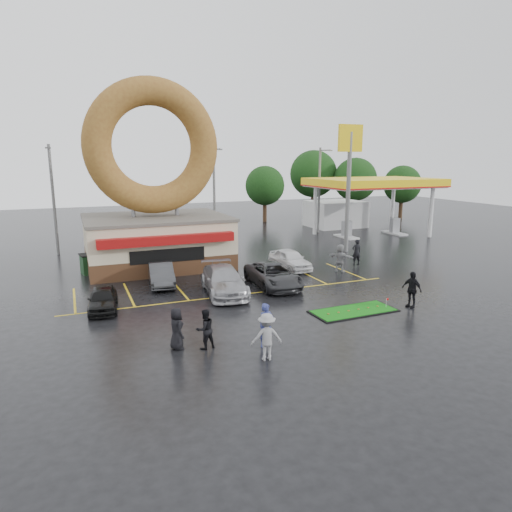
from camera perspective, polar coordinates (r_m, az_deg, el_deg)
name	(u,v)px	position (r m, az deg, el deg)	size (l,w,h in m)	color
ground	(262,312)	(23.94, 0.70, -7.05)	(120.00, 120.00, 0.00)	black
donut_shop	(155,206)	(34.46, -12.48, 6.16)	(10.20, 8.70, 13.50)	#472B19
gas_station	(356,198)	(50.92, 12.41, 7.12)	(12.30, 13.65, 5.90)	silver
shell_sign	(349,164)	(39.43, 11.59, 11.15)	(2.20, 0.36, 10.60)	slate
streetlight_left	(53,197)	(40.87, -24.01, 6.74)	(0.40, 2.21, 9.00)	slate
streetlight_mid	(214,192)	(43.78, -5.22, 8.01)	(0.40, 2.21, 9.00)	slate
streetlight_right	(320,188)	(49.53, 7.96, 8.41)	(0.40, 2.21, 9.00)	slate
tree_far_a	(355,180)	(61.68, 12.31, 9.33)	(5.60, 5.60, 8.00)	#332114
tree_far_b	(402,184)	(63.74, 17.81, 8.52)	(4.90, 4.90, 7.00)	#332114
tree_far_c	(313,174)	(62.93, 7.19, 10.15)	(6.30, 6.30, 9.00)	#332114
tree_far_d	(265,186)	(57.64, 1.12, 8.77)	(4.90, 4.90, 7.00)	#332114
car_black	(103,299)	(25.40, -18.59, -5.12)	(1.45, 3.60, 1.23)	black
car_dgrey	(161,274)	(29.42, -11.77, -2.26)	(1.46, 4.20, 1.38)	#323234
car_silver	(224,281)	(27.02, -4.05, -3.10)	(2.21, 5.45, 1.58)	#9B9A9F
car_grey	(273,275)	(28.49, 2.17, -2.40)	(2.42, 5.24, 1.46)	#2E2E31
car_white	(290,259)	(33.03, 4.28, -0.42)	(1.70, 4.22, 1.44)	silver
person_blue	(266,325)	(19.51, 1.29, -8.64)	(0.69, 0.45, 1.89)	navy
person_blackjkt	(205,329)	(19.43, -6.39, -9.05)	(0.84, 0.66, 1.73)	black
person_hoodie	(267,337)	(18.26, 1.33, -10.06)	(1.25, 0.72, 1.93)	gray
person_bystander	(176,328)	(19.55, -9.91, -8.92)	(0.88, 0.57, 1.81)	black
person_cameraman	(412,289)	(25.85, 18.88, -3.98)	(1.16, 0.48, 1.97)	black
person_walker_near	(340,258)	(32.70, 10.49, -0.24)	(1.83, 0.58, 1.97)	gray
person_walker_far	(356,252)	(35.09, 12.45, 0.49)	(0.71, 0.46, 1.94)	black
dumpster	(95,264)	(33.83, -19.48, -0.91)	(1.80, 1.20, 1.30)	#173C1D
putting_green	(353,311)	(24.59, 12.09, -6.72)	(4.63, 2.12, 0.57)	black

